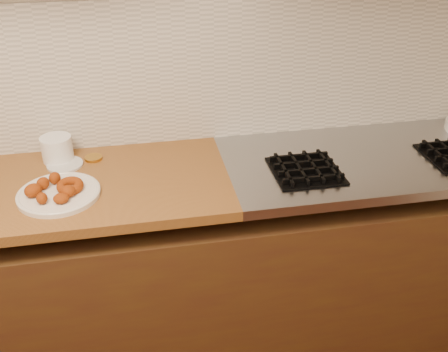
# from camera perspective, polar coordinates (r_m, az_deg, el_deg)

# --- Properties ---
(wall_back) EXTENTS (4.00, 0.02, 2.70)m
(wall_back) POSITION_cam_1_polar(r_m,az_deg,el_deg) (2.15, -15.03, 14.11)
(wall_back) COLOR #C4B391
(wall_back) RESTS_ON ground
(base_cabinet) EXTENTS (3.60, 0.60, 0.77)m
(base_cabinet) POSITION_cam_1_polar(r_m,az_deg,el_deg) (2.33, -12.21, -11.44)
(base_cabinet) COLOR #4A3113
(base_cabinet) RESTS_ON floor
(stovetop) EXTENTS (1.30, 0.62, 0.04)m
(stovetop) POSITION_cam_1_polar(r_m,az_deg,el_deg) (2.27, 16.58, 1.82)
(stovetop) COLOR #9EA0A5
(stovetop) RESTS_ON base_cabinet
(backsplash) EXTENTS (3.60, 0.02, 0.60)m
(backsplash) POSITION_cam_1_polar(r_m,az_deg,el_deg) (2.18, -14.52, 10.25)
(backsplash) COLOR beige
(backsplash) RESTS_ON wall_back
(burner_grates) EXTENTS (0.91, 0.26, 0.03)m
(burner_grates) POSITION_cam_1_polar(r_m,az_deg,el_deg) (2.18, 17.00, 1.52)
(burner_grates) COLOR black
(burner_grates) RESTS_ON stovetop
(donut_plate) EXTENTS (0.29, 0.29, 0.02)m
(donut_plate) POSITION_cam_1_polar(r_m,az_deg,el_deg) (1.97, -17.54, -1.88)
(donut_plate) COLOR white
(donut_plate) RESTS_ON butcher_block
(ring_donut) EXTENTS (0.10, 0.10, 0.04)m
(ring_donut) POSITION_cam_1_polar(r_m,az_deg,el_deg) (1.96, -16.43, -1.04)
(ring_donut) COLOR #9C3500
(ring_donut) RESTS_ON donut_plate
(fried_dough_chunks) EXTENTS (0.20, 0.19, 0.05)m
(fried_dough_chunks) POSITION_cam_1_polar(r_m,az_deg,el_deg) (1.95, -18.51, -1.43)
(fried_dough_chunks) COLOR #9C3500
(fried_dough_chunks) RESTS_ON donut_plate
(plastic_tub) EXTENTS (0.15, 0.15, 0.10)m
(plastic_tub) POSITION_cam_1_polar(r_m,az_deg,el_deg) (2.20, -17.72, 2.84)
(plastic_tub) COLOR white
(plastic_tub) RESTS_ON butcher_block
(tub_lid) EXTENTS (0.18, 0.18, 0.01)m
(tub_lid) POSITION_cam_1_polar(r_m,az_deg,el_deg) (2.17, -16.92, 1.20)
(tub_lid) COLOR silver
(tub_lid) RESTS_ON butcher_block
(brass_jar_lid) EXTENTS (0.08, 0.08, 0.01)m
(brass_jar_lid) POSITION_cam_1_polar(r_m,az_deg,el_deg) (2.19, -14.02, 1.91)
(brass_jar_lid) COLOR #BB882F
(brass_jar_lid) RESTS_ON butcher_block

